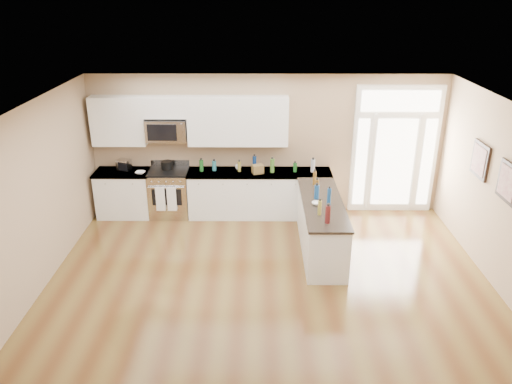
# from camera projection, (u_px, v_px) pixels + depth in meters

# --- Properties ---
(ground) EXTENTS (8.00, 8.00, 0.00)m
(ground) POSITION_uv_depth(u_px,v_px,m) (271.00, 330.00, 6.81)
(ground) COLOR brown
(room_shell) EXTENTS (8.00, 8.00, 8.00)m
(room_shell) POSITION_uv_depth(u_px,v_px,m) (272.00, 217.00, 6.16)
(room_shell) COLOR tan
(room_shell) RESTS_ON ground
(back_cabinet_left) EXTENTS (1.10, 0.66, 0.94)m
(back_cabinet_left) POSITION_uv_depth(u_px,v_px,m) (125.00, 195.00, 10.07)
(back_cabinet_left) COLOR white
(back_cabinet_left) RESTS_ON ground
(back_cabinet_right) EXTENTS (2.85, 0.66, 0.94)m
(back_cabinet_right) POSITION_uv_depth(u_px,v_px,m) (259.00, 195.00, 10.05)
(back_cabinet_right) COLOR white
(back_cabinet_right) RESTS_ON ground
(peninsula_cabinet) EXTENTS (0.69, 2.32, 0.94)m
(peninsula_cabinet) POSITION_uv_depth(u_px,v_px,m) (321.00, 228.00, 8.71)
(peninsula_cabinet) COLOR white
(peninsula_cabinet) RESTS_ON ground
(upper_cabinet_left) EXTENTS (1.04, 0.33, 0.95)m
(upper_cabinet_left) POSITION_uv_depth(u_px,v_px,m) (119.00, 121.00, 9.63)
(upper_cabinet_left) COLOR white
(upper_cabinet_left) RESTS_ON room_shell
(upper_cabinet_right) EXTENTS (1.94, 0.33, 0.95)m
(upper_cabinet_right) POSITION_uv_depth(u_px,v_px,m) (238.00, 121.00, 9.62)
(upper_cabinet_right) COLOR white
(upper_cabinet_right) RESTS_ON room_shell
(upper_cabinet_short) EXTENTS (0.82, 0.33, 0.40)m
(upper_cabinet_short) POSITION_uv_depth(u_px,v_px,m) (166.00, 107.00, 9.52)
(upper_cabinet_short) COLOR white
(upper_cabinet_short) RESTS_ON room_shell
(microwave) EXTENTS (0.78, 0.41, 0.42)m
(microwave) POSITION_uv_depth(u_px,v_px,m) (167.00, 130.00, 9.65)
(microwave) COLOR silver
(microwave) RESTS_ON room_shell
(entry_door) EXTENTS (1.70, 0.10, 2.60)m
(entry_door) POSITION_uv_depth(u_px,v_px,m) (395.00, 150.00, 9.95)
(entry_door) COLOR white
(entry_door) RESTS_ON ground
(wall_art_near) EXTENTS (0.05, 0.58, 0.58)m
(wall_art_near) POSITION_uv_depth(u_px,v_px,m) (480.00, 160.00, 8.17)
(wall_art_near) COLOR black
(wall_art_near) RESTS_ON room_shell
(wall_art_far) EXTENTS (0.05, 0.58, 0.58)m
(wall_art_far) POSITION_uv_depth(u_px,v_px,m) (508.00, 182.00, 7.25)
(wall_art_far) COLOR black
(wall_art_far) RESTS_ON room_shell
(kitchen_range) EXTENTS (0.78, 0.69, 1.08)m
(kitchen_range) POSITION_uv_depth(u_px,v_px,m) (170.00, 193.00, 10.04)
(kitchen_range) COLOR silver
(kitchen_range) RESTS_ON ground
(stockpot) EXTENTS (0.24, 0.24, 0.18)m
(stockpot) POSITION_uv_depth(u_px,v_px,m) (167.00, 165.00, 9.94)
(stockpot) COLOR black
(stockpot) RESTS_ON kitchen_range
(toaster_oven) EXTENTS (0.30, 0.27, 0.21)m
(toaster_oven) POSITION_uv_depth(u_px,v_px,m) (124.00, 165.00, 9.91)
(toaster_oven) COLOR silver
(toaster_oven) RESTS_ON back_cabinet_left
(cardboard_box) EXTENTS (0.25, 0.21, 0.17)m
(cardboard_box) POSITION_uv_depth(u_px,v_px,m) (258.00, 169.00, 9.74)
(cardboard_box) COLOR brown
(cardboard_box) RESTS_ON back_cabinet_right
(bowl_left) EXTENTS (0.22, 0.22, 0.05)m
(bowl_left) POSITION_uv_depth(u_px,v_px,m) (140.00, 173.00, 9.74)
(bowl_left) COLOR white
(bowl_left) RESTS_ON back_cabinet_left
(bowl_peninsula) EXTENTS (0.19, 0.19, 0.05)m
(bowl_peninsula) POSITION_uv_depth(u_px,v_px,m) (316.00, 203.00, 8.37)
(bowl_peninsula) COLOR white
(bowl_peninsula) RESTS_ON peninsula_cabinet
(cup_counter) EXTENTS (0.12, 0.12, 0.10)m
(cup_counter) POSITION_uv_depth(u_px,v_px,m) (238.00, 167.00, 9.96)
(cup_counter) COLOR white
(cup_counter) RESTS_ON back_cabinet_right
(counter_bottles) EXTENTS (2.38, 2.44, 0.31)m
(counter_bottles) POSITION_uv_depth(u_px,v_px,m) (285.00, 178.00, 9.16)
(counter_bottles) COLOR #19591E
(counter_bottles) RESTS_ON back_cabinet_right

